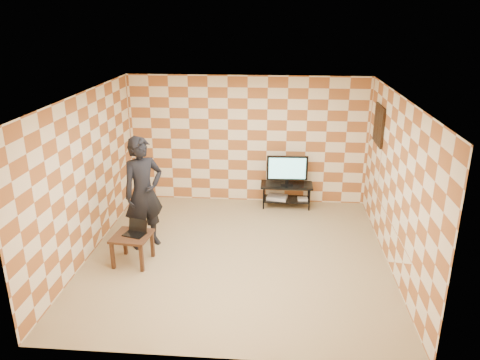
% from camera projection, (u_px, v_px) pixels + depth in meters
% --- Properties ---
extents(floor, '(5.00, 5.00, 0.00)m').
position_uv_depth(floor, '(237.00, 256.00, 7.94)').
color(floor, tan).
rests_on(floor, ground).
extents(wall_back, '(5.00, 0.02, 2.70)m').
position_uv_depth(wall_back, '(247.00, 140.00, 9.82)').
color(wall_back, '#FBEAC3').
rests_on(wall_back, ground).
extents(wall_front, '(5.00, 0.02, 2.70)m').
position_uv_depth(wall_front, '(217.00, 259.00, 5.13)').
color(wall_front, '#FBEAC3').
rests_on(wall_front, ground).
extents(wall_left, '(0.02, 5.00, 2.70)m').
position_uv_depth(wall_left, '(85.00, 177.00, 7.67)').
color(wall_left, '#FBEAC3').
rests_on(wall_left, ground).
extents(wall_right, '(0.02, 5.00, 2.70)m').
position_uv_depth(wall_right, '(397.00, 185.00, 7.28)').
color(wall_right, '#FBEAC3').
rests_on(wall_right, ground).
extents(ceiling, '(5.00, 5.00, 0.02)m').
position_uv_depth(ceiling, '(237.00, 97.00, 7.01)').
color(ceiling, white).
rests_on(ceiling, wall_back).
extents(wall_art, '(0.04, 0.72, 0.72)m').
position_uv_depth(wall_art, '(379.00, 125.00, 8.53)').
color(wall_art, black).
rests_on(wall_art, wall_right).
extents(tv_stand, '(1.07, 0.48, 0.50)m').
position_uv_depth(tv_stand, '(286.00, 190.00, 9.81)').
color(tv_stand, black).
rests_on(tv_stand, floor).
extents(tv, '(0.85, 0.17, 0.61)m').
position_uv_depth(tv, '(287.00, 169.00, 9.65)').
color(tv, black).
rests_on(tv, tv_stand).
extents(dvd_player, '(0.46, 0.37, 0.07)m').
position_uv_depth(dvd_player, '(277.00, 197.00, 9.86)').
color(dvd_player, silver).
rests_on(dvd_player, tv_stand).
extents(game_console, '(0.21, 0.16, 0.05)m').
position_uv_depth(game_console, '(303.00, 199.00, 9.80)').
color(game_console, silver).
rests_on(game_console, tv_stand).
extents(side_table, '(0.64, 0.64, 0.50)m').
position_uv_depth(side_table, '(132.00, 240.00, 7.59)').
color(side_table, '#342013').
rests_on(side_table, floor).
extents(laptop, '(0.40, 0.35, 0.22)m').
position_uv_depth(laptop, '(136.00, 231.00, 7.59)').
color(laptop, black).
rests_on(laptop, side_table).
extents(person, '(0.85, 0.83, 1.98)m').
position_uv_depth(person, '(144.00, 193.00, 7.98)').
color(person, black).
rests_on(person, floor).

